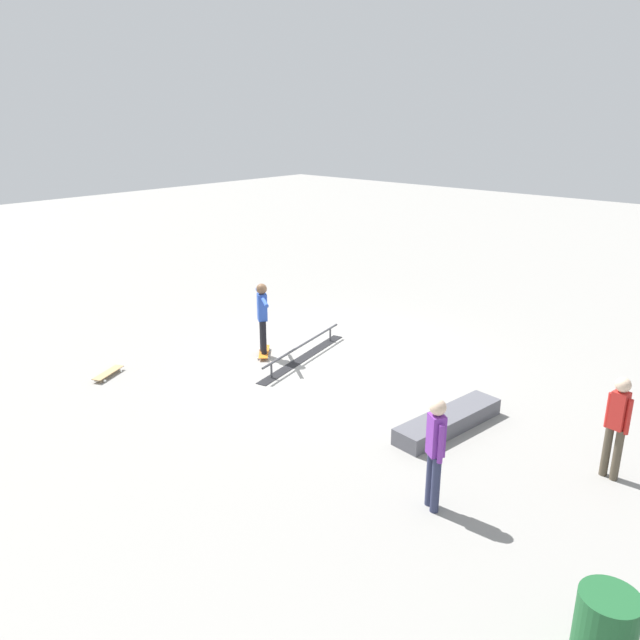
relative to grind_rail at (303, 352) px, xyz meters
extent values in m
plane|color=gray|center=(-0.58, 0.59, -0.15)|extent=(60.00, 60.00, 0.00)
cube|color=black|center=(0.00, 0.00, -0.15)|extent=(3.22, 0.93, 0.01)
cylinder|color=#47474C|center=(-1.20, -0.27, 0.01)|extent=(0.04, 0.04, 0.33)
cylinder|color=#47474C|center=(1.20, 0.27, 0.01)|extent=(0.04, 0.04, 0.33)
cylinder|color=#47474C|center=(0.00, 0.00, 0.17)|extent=(3.02, 0.71, 0.05)
cube|color=#595960|center=(0.65, 4.03, -0.01)|extent=(2.32, 0.81, 0.29)
cylinder|color=black|center=(0.53, -0.67, 0.27)|extent=(0.17, 0.17, 0.84)
cylinder|color=black|center=(0.44, -0.81, 0.27)|extent=(0.17, 0.17, 0.84)
cube|color=#2D51B7|center=(0.49, -0.74, 0.98)|extent=(0.28, 0.29, 0.59)
sphere|color=brown|center=(0.49, -0.74, 1.39)|extent=(0.23, 0.23, 0.23)
cylinder|color=#2D51B7|center=(0.70, -0.42, 1.21)|extent=(0.38, 0.51, 0.08)
cylinder|color=#2D51B7|center=(0.27, -1.06, 1.21)|extent=(0.38, 0.51, 0.08)
cube|color=orange|center=(0.43, -0.78, -0.07)|extent=(0.72, 0.70, 0.02)
cylinder|color=white|center=(0.31, -1.05, -0.12)|extent=(0.06, 0.06, 0.05)
cylinder|color=white|center=(0.16, -0.89, -0.12)|extent=(0.06, 0.06, 0.05)
cylinder|color=white|center=(0.71, -0.68, -0.12)|extent=(0.06, 0.06, 0.05)
cylinder|color=white|center=(0.55, -0.51, -0.12)|extent=(0.06, 0.06, 0.05)
cylinder|color=brown|center=(0.34, 6.49, 0.25)|extent=(0.13, 0.13, 0.81)
cylinder|color=brown|center=(0.36, 6.65, 0.25)|extent=(0.13, 0.13, 0.81)
cube|color=red|center=(0.35, 6.57, 0.94)|extent=(0.21, 0.24, 0.57)
sphere|color=beige|center=(0.35, 6.57, 1.34)|extent=(0.22, 0.22, 0.22)
cylinder|color=red|center=(0.33, 6.43, 0.89)|extent=(0.08, 0.08, 0.54)
cylinder|color=red|center=(0.37, 6.71, 0.89)|extent=(0.08, 0.08, 0.54)
cylinder|color=#2D3351|center=(2.71, 4.97, 0.26)|extent=(0.17, 0.17, 0.82)
cylinder|color=#2D3351|center=(2.79, 5.11, 0.26)|extent=(0.17, 0.17, 0.82)
cube|color=purple|center=(2.75, 5.04, 0.96)|extent=(0.27, 0.28, 0.58)
sphere|color=beige|center=(2.75, 5.04, 1.36)|extent=(0.22, 0.22, 0.22)
cylinder|color=purple|center=(2.67, 4.92, 0.91)|extent=(0.10, 0.10, 0.55)
cylinder|color=purple|center=(2.83, 5.16, 0.91)|extent=(0.10, 0.10, 0.55)
cube|color=tan|center=(3.37, -2.28, -0.07)|extent=(0.81, 0.51, 0.02)
cylinder|color=white|center=(3.17, -2.50, -0.12)|extent=(0.06, 0.05, 0.05)
cylinder|color=white|center=(3.08, -2.29, -0.12)|extent=(0.06, 0.05, 0.05)
cylinder|color=white|center=(3.67, -2.28, -0.12)|extent=(0.06, 0.05, 0.05)
cylinder|color=white|center=(3.57, -2.07, -0.12)|extent=(0.06, 0.05, 0.05)
cylinder|color=#1E592D|center=(3.87, 7.65, 0.28)|extent=(0.58, 0.58, 0.86)
camera|label=1|loc=(9.15, 8.78, 4.98)|focal=35.01mm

